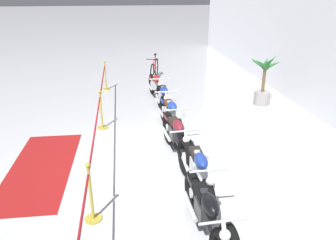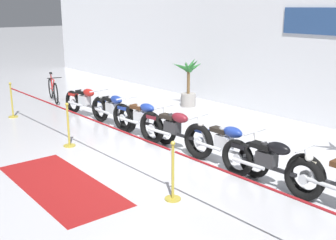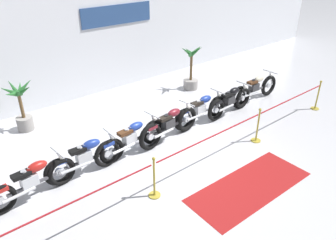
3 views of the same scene
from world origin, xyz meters
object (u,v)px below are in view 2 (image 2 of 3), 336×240
motorcycle_red_0 (86,102)px  motorcycle_maroon_3 (174,131)px  bicycle (53,90)px  motorcycle_blue_4 (226,145)px  floor_banner (61,185)px  stanchion_far_left (75,119)px  stanchion_mid_right (173,180)px  motorcycle_blue_2 (143,119)px  motorcycle_blue_1 (113,110)px  stanchion_mid_left (69,132)px  motorcycle_black_5 (269,163)px  potted_palm_right_of_row (188,83)px

motorcycle_red_0 → motorcycle_maroon_3: 3.96m
bicycle → motorcycle_red_0: bearing=-5.2°
motorcycle_blue_4 → floor_banner: 3.34m
motorcycle_maroon_3 → stanchion_far_left: bearing=-131.8°
motorcycle_red_0 → stanchion_mid_right: bearing=-15.9°
motorcycle_blue_2 → motorcycle_maroon_3: 1.28m
motorcycle_blue_1 → stanchion_far_left: bearing=-57.6°
motorcycle_blue_4 → stanchion_mid_left: 3.75m
motorcycle_black_5 → stanchion_mid_right: 1.82m
motorcycle_red_0 → floor_banner: size_ratio=0.66×
motorcycle_blue_2 → floor_banner: size_ratio=0.73×
motorcycle_blue_1 → floor_banner: size_ratio=0.67×
floor_banner → motorcycle_blue_4: bearing=67.4°
motorcycle_black_5 → bicycle: bearing=178.5°
motorcycle_red_0 → motorcycle_blue_4: size_ratio=0.96×
stanchion_mid_left → motorcycle_maroon_3: bearing=42.2°
motorcycle_black_5 → stanchion_mid_right: stanchion_mid_right is taller
stanchion_mid_right → bicycle: bearing=167.4°
motorcycle_red_0 → motorcycle_blue_4: 5.39m
motorcycle_black_5 → motorcycle_red_0: bearing=-180.0°
motorcycle_blue_4 → potted_palm_right_of_row: bearing=145.1°
bicycle → floor_banner: bearing=-24.7°
motorcycle_red_0 → stanchion_mid_left: bearing=-38.3°
motorcycle_blue_4 → stanchion_mid_right: 1.89m
motorcycle_maroon_3 → motorcycle_black_5: size_ratio=1.05×
motorcycle_blue_2 → motorcycle_blue_4: motorcycle_blue_2 is taller
motorcycle_red_0 → bicycle: 2.71m
bicycle → stanchion_mid_right: bearing=-12.6°
motorcycle_blue_1 → motorcycle_blue_4: 4.04m
stanchion_mid_left → floor_banner: size_ratio=0.33×
motorcycle_blue_2 → bicycle: bearing=178.3°
stanchion_far_left → floor_banner: 2.11m
motorcycle_blue_2 → floor_banner: 3.27m
motorcycle_red_0 → potted_palm_right_of_row: (0.90, 3.29, 0.30)m
motorcycle_maroon_3 → bicycle: size_ratio=1.34×
potted_palm_right_of_row → stanchion_far_left: (1.55, -4.95, -0.02)m
floor_banner → motorcycle_blue_1: bearing=133.9°
motorcycle_blue_1 → motorcycle_maroon_3: motorcycle_maroon_3 is taller
motorcycle_blue_2 → stanchion_mid_left: (-0.57, -1.75, -0.11)m
motorcycle_maroon_3 → motorcycle_black_5: 2.62m
motorcycle_black_5 → motorcycle_blue_1: bearing=179.1°
motorcycle_blue_1 → potted_palm_right_of_row: size_ratio=1.31×
stanchion_far_left → floor_banner: (1.58, -1.19, -0.74)m
motorcycle_red_0 → motorcycle_blue_2: 2.68m
motorcycle_blue_4 → stanchion_far_left: (-2.93, -1.83, 0.28)m
bicycle → stanchion_mid_left: stanchion_mid_left is taller
motorcycle_blue_2 → motorcycle_black_5: (3.90, -0.08, -0.01)m
bicycle → floor_banner: bicycle is taller
motorcycle_black_5 → bicycle: (-9.27, 0.24, -0.07)m
potted_palm_right_of_row → stanchion_mid_right: (4.94, -4.95, -0.40)m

